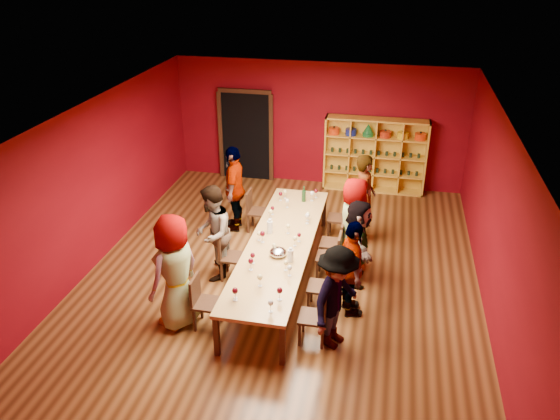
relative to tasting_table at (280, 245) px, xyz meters
The scene contains 48 objects.
room_shell 0.80m from the tasting_table, ahead, with size 7.10×9.10×3.04m.
tasting_table is the anchor object (origin of this frame).
doorway 4.80m from the tasting_table, 112.09° to the left, with size 1.40×0.17×2.30m.
shelving_unit 4.55m from the tasting_table, 72.08° to the left, with size 2.40×0.40×1.80m.
chair_person_left_0 1.82m from the tasting_table, 120.26° to the right, with size 0.42×0.42×0.89m.
person_left_0 2.06m from the tasting_table, 130.23° to the right, with size 0.93×0.51×1.90m, color #141639.
chair_person_left_2 0.94m from the tasting_table, behind, with size 0.42×0.42×0.89m.
person_left_2 1.21m from the tasting_table, behind, with size 0.85×0.47×1.76m, color #454549.
chair_person_left_4 1.94m from the tasting_table, 118.15° to the left, with size 0.42×0.42×0.89m.
person_left_4 2.17m from the tasting_table, 127.86° to the left, with size 1.07×0.49×1.83m, color #5E7AC1.
chair_person_right_0 1.82m from the tasting_table, 59.73° to the right, with size 0.42×0.42×0.89m.
person_right_0 1.95m from the tasting_table, 53.10° to the right, with size 1.07×0.44×1.66m, color #5D8FC0.
chair_person_right_1 1.19m from the tasting_table, 39.34° to the right, with size 0.42×0.42×0.89m.
person_right_1 1.52m from the tasting_table, 29.58° to the right, with size 0.98×0.44×1.67m, color white.
chair_person_right_2 0.96m from the tasting_table, 12.90° to the left, with size 0.42×0.42×0.89m.
person_right_2 1.35m from the tasting_table, ahead, with size 1.47×0.42×1.58m, color #46464B.
chair_person_right_3 1.17m from the tasting_table, 37.93° to the left, with size 0.42×0.42×0.89m.
person_right_3 1.41m from the tasting_table, 30.45° to the left, with size 0.86×0.47×1.76m, color #131B35.
chair_person_right_4 1.98m from the tasting_table, 62.50° to the left, with size 0.42×0.42×0.89m.
person_right_4 2.21m from the tasting_table, 52.79° to the left, with size 0.67×0.49×1.84m, color tan.
wine_glass_0 0.37m from the tasting_table, 15.99° to the left, with size 0.07×0.07×0.18m.
wine_glass_1 0.34m from the tasting_table, 15.37° to the right, with size 0.08×0.08×0.20m.
wine_glass_2 0.38m from the tasting_table, 167.69° to the right, with size 0.09×0.09×0.22m.
wine_glass_3 0.93m from the tasting_table, 72.50° to the right, with size 0.07×0.07×0.19m.
wine_glass_4 1.82m from the tasting_table, 81.20° to the left, with size 0.09×0.09×0.22m.
wine_glass_5 1.10m from the tasting_table, 109.87° to the left, with size 0.07×0.07×0.18m.
wine_glass_6 0.89m from the tasting_table, 66.40° to the left, with size 0.09×0.09×0.22m.
wine_glass_7 1.03m from the tasting_table, 105.93° to the right, with size 0.09×0.09×0.22m.
wine_glass_8 0.42m from the tasting_table, behind, with size 0.07×0.07×0.18m.
wine_glass_9 0.93m from the tasting_table, 113.56° to the left, with size 0.08×0.08×0.20m.
wine_glass_10 1.72m from the tasting_table, 101.75° to the left, with size 0.08×0.08×0.19m.
wine_glass_11 0.40m from the tasting_table, 78.48° to the left, with size 0.08×0.08×0.19m.
wine_glass_12 0.99m from the tasting_table, 69.73° to the left, with size 0.07×0.07×0.18m.
wine_glass_13 1.40m from the tasting_table, 91.02° to the right, with size 0.09×0.09×0.21m.
wine_glass_14 0.85m from the tasting_table, 111.07° to the right, with size 0.08×0.08×0.20m.
wine_glass_15 1.85m from the tasting_table, 99.15° to the right, with size 0.09×0.09×0.22m.
wine_glass_16 0.41m from the tasting_table, 94.69° to the right, with size 0.07×0.07×0.18m.
wine_glass_17 1.82m from the tasting_table, 98.88° to the left, with size 0.08×0.08×0.19m.
wine_glass_18 1.09m from the tasting_table, 70.33° to the right, with size 0.08×0.08×0.19m.
wine_glass_19 1.40m from the tasting_table, 96.27° to the left, with size 0.08×0.08×0.19m.
wine_glass_20 2.01m from the tasting_table, 82.03° to the right, with size 0.08×0.08×0.21m.
wine_glass_21 1.72m from the tasting_table, 78.41° to the right, with size 0.09×0.09×0.22m.
wine_glass_22 1.79m from the tasting_table, 99.88° to the right, with size 0.07×0.07×0.18m.
wine_glass_23 1.99m from the tasting_table, 80.32° to the left, with size 0.08×0.08×0.19m.
spittoon_bowl 0.48m from the tasting_table, 82.72° to the right, with size 0.29×0.29×0.16m, color #BABCC1.
carafe_a 0.43m from the tasting_table, 130.52° to the left, with size 0.13×0.13×0.27m.
carafe_b 0.67m from the tasting_table, 63.23° to the right, with size 0.13×0.13×0.26m.
wine_bottle 1.74m from the tasting_table, 86.04° to the left, with size 0.10×0.10×0.33m.
Camera 1 is at (1.71, -8.12, 5.51)m, focal length 35.00 mm.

